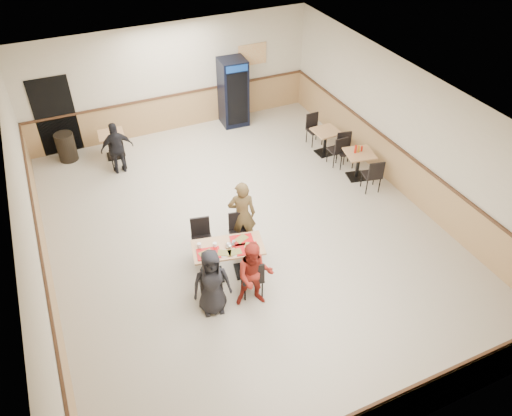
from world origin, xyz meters
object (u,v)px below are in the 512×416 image
diner_man_opposite (242,214)px  lone_diner (117,148)px  diner_woman_right (255,275)px  side_table_near (358,161)px  main_table (228,256)px  pepsi_cooler (233,92)px  diner_woman_left (212,282)px  side_table_far (325,138)px  trash_bin (66,147)px  back_table (112,141)px

diner_man_opposite → lone_diner: (-1.73, 3.75, -0.10)m
diner_woman_right → side_table_near: (3.97, 2.65, -0.23)m
side_table_near → lone_diner: bearing=153.0°
diner_man_opposite → lone_diner: diner_man_opposite is taller
main_table → lone_diner: lone_diner is taller
side_table_near → pepsi_cooler: (-1.70, 3.84, 0.49)m
main_table → lone_diner: (-1.14, 4.46, 0.20)m
diner_man_opposite → lone_diner: size_ratio=1.14×
diner_woman_left → side_table_far: (4.56, 3.79, -0.24)m
diner_woman_right → diner_man_opposite: (0.43, 1.57, 0.07)m
side_table_near → side_table_far: side_table_near is taller
lone_diner → trash_bin: size_ratio=1.81×
side_table_far → trash_bin: (-6.23, 2.50, -0.08)m
diner_woman_left → side_table_far: bearing=49.8°
diner_woman_left → trash_bin: 6.51m
side_table_near → trash_bin: bearing=149.3°
diner_woman_right → diner_man_opposite: bearing=92.5°
diner_woman_left → pepsi_cooler: bearing=74.6°
side_table_near → side_table_far: size_ratio=1.15×
diner_man_opposite → lone_diner: 4.13m
main_table → pepsi_cooler: size_ratio=0.76×
side_table_far → trash_bin: size_ratio=0.91×
trash_bin → back_table: bearing=-17.3°
side_table_near → pepsi_cooler: pepsi_cooler is taller
main_table → back_table: 5.35m
side_table_far → pepsi_cooler: bearing=121.3°
diner_woman_left → back_table: bearing=105.3°
diner_woman_left → side_table_far: 5.93m
side_table_far → lone_diner: bearing=164.9°
main_table → side_table_near: main_table is taller
back_table → diner_man_opposite: bearing=-69.1°
main_table → side_table_far: bearing=49.8°
main_table → lone_diner: bearing=116.3°
back_table → trash_bin: 1.18m
back_table → side_table_near: bearing=-33.2°
diner_woman_right → side_table_near: 4.78m
diner_woman_right → side_table_near: diner_woman_right is taller
pepsi_cooler → diner_woman_left: bearing=-112.4°
diner_woman_right → side_table_far: size_ratio=2.07×
main_table → diner_man_opposite: (0.59, 0.71, 0.30)m
pepsi_cooler → trash_bin: (-4.69, -0.04, -0.58)m
side_table_near → back_table: side_table_near is taller
lone_diner → pepsi_cooler: pepsi_cooler is taller
lone_diner → back_table: size_ratio=1.99×
diner_woman_right → lone_diner: (-1.30, 5.33, -0.02)m
diner_woman_left → back_table: diner_woman_left is taller
diner_woman_right → lone_diner: diner_woman_right is taller
side_table_far → pepsi_cooler: (-1.54, 2.54, 0.50)m
side_table_far → pepsi_cooler: pepsi_cooler is taller
diner_woman_left → pepsi_cooler: (3.02, 6.33, 0.26)m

